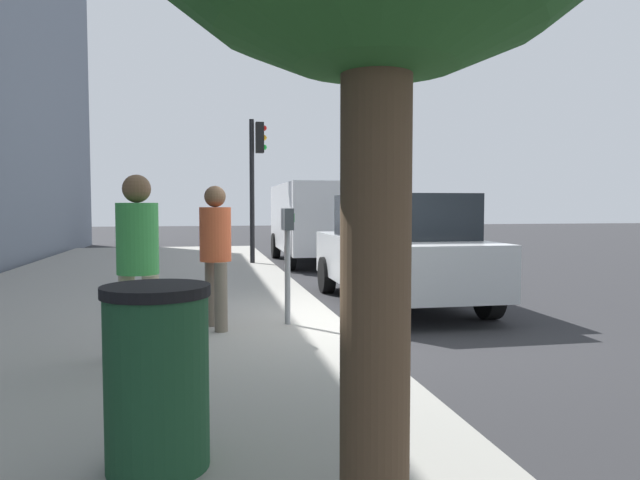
# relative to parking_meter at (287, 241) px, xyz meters

# --- Properties ---
(ground_plane) EXTENTS (80.00, 80.00, 0.00)m
(ground_plane) POSITION_rel_parking_meter_xyz_m (0.13, -0.72, -1.17)
(ground_plane) COLOR #2B2B2D
(ground_plane) RESTS_ON ground
(sidewalk_slab) EXTENTS (28.00, 6.00, 0.15)m
(sidewalk_slab) POSITION_rel_parking_meter_xyz_m (0.13, 2.28, -1.09)
(sidewalk_slab) COLOR gray
(sidewalk_slab) RESTS_ON ground_plane
(parking_meter) EXTENTS (0.36, 0.12, 1.41)m
(parking_meter) POSITION_rel_parking_meter_xyz_m (0.00, 0.00, 0.00)
(parking_meter) COLOR gray
(parking_meter) RESTS_ON sidewalk_slab
(pedestrian_at_meter) EXTENTS (0.50, 0.36, 1.67)m
(pedestrian_at_meter) POSITION_rel_parking_meter_xyz_m (-0.10, 0.86, -0.05)
(pedestrian_at_meter) COLOR #726656
(pedestrian_at_meter) RESTS_ON sidewalk_slab
(pedestrian_bystander) EXTENTS (0.44, 0.39, 1.72)m
(pedestrian_bystander) POSITION_rel_parking_meter_xyz_m (-1.47, 1.58, -0.01)
(pedestrian_bystander) COLOR tan
(pedestrian_bystander) RESTS_ON sidewalk_slab
(parked_sedan_near) EXTENTS (4.41, 1.99, 1.77)m
(parked_sedan_near) POSITION_rel_parking_meter_xyz_m (1.91, -2.07, -0.27)
(parked_sedan_near) COLOR silver
(parked_sedan_near) RESTS_ON ground_plane
(parked_van_far) EXTENTS (5.23, 2.18, 2.18)m
(parked_van_far) POSITION_rel_parking_meter_xyz_m (8.94, -2.07, 0.09)
(parked_van_far) COLOR silver
(parked_van_far) RESTS_ON ground_plane
(traffic_signal) EXTENTS (0.24, 0.44, 3.60)m
(traffic_signal) POSITION_rel_parking_meter_xyz_m (7.79, -0.31, 1.41)
(traffic_signal) COLOR black
(traffic_signal) RESTS_ON sidewalk_slab
(trash_bin) EXTENTS (0.59, 0.59, 1.01)m
(trash_bin) POSITION_rel_parking_meter_xyz_m (-3.74, 1.25, -0.51)
(trash_bin) COLOR #1E4C2D
(trash_bin) RESTS_ON sidewalk_slab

